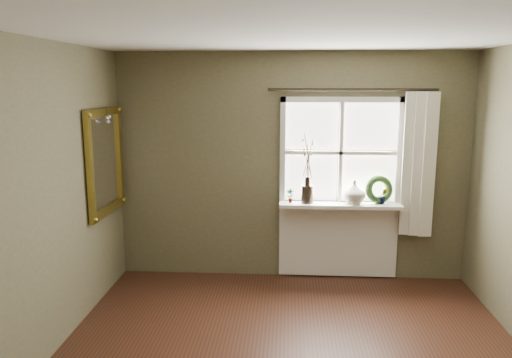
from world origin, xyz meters
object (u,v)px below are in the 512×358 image
Objects in this scene: wreath at (379,192)px; dark_jug at (307,194)px; cream_vase at (354,192)px; gilt_mirror at (105,161)px.

dark_jug is at bearing 168.63° from wreath.
wreath is at bearing 2.85° from dark_jug.
dark_jug is 0.76× the size of cream_vase.
gilt_mirror reaches higher than cream_vase.
dark_jug is at bearing 180.00° from cream_vase.
cream_vase is (0.52, 0.00, 0.03)m from dark_jug.
dark_jug is 0.18× the size of gilt_mirror.
dark_jug is at bearing 11.08° from gilt_mirror.
cream_vase is 0.24× the size of gilt_mirror.
gilt_mirror is at bearing -168.92° from dark_jug.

